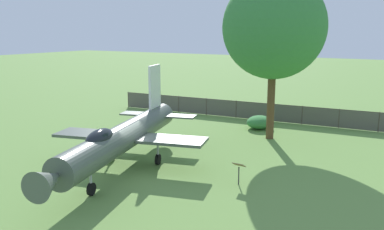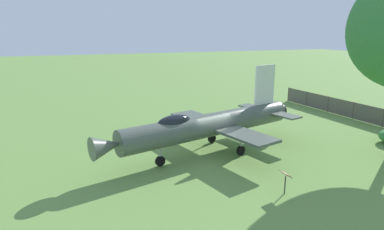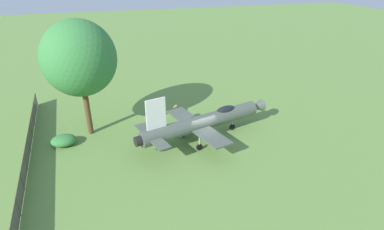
% 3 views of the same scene
% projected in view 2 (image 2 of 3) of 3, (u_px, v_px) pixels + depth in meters
% --- Properties ---
extents(ground_plane, '(200.00, 200.00, 0.00)m').
position_uv_depth(ground_plane, '(211.00, 152.00, 20.83)').
color(ground_plane, '#668E42').
extents(display_jet, '(8.83, 14.22, 5.32)m').
position_uv_depth(display_jet, '(207.00, 125.00, 20.17)').
color(display_jet, '#4C564C').
rests_on(display_jet, ground_plane).
extents(info_plaque, '(0.62, 0.43, 1.14)m').
position_uv_depth(info_plaque, '(286.00, 177.00, 15.29)').
color(info_plaque, '#333333').
rests_on(info_plaque, ground_plane).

